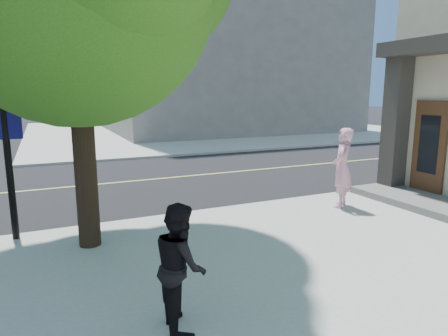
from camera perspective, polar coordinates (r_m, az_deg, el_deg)
name	(u,v)px	position (r m, az deg, el deg)	size (l,w,h in m)	color
ground	(39,236)	(9.44, -25.24, -8.91)	(140.00, 140.00, 0.00)	black
road_ew	(39,190)	(13.78, -25.20, -2.88)	(140.00, 9.00, 0.01)	black
sidewalk_ne	(216,129)	(33.33, -1.22, 5.70)	(29.00, 25.00, 0.12)	#AAABA1
filler_ne	(218,43)	(34.10, -0.81, 17.70)	(18.00, 16.00, 14.00)	slate
man_on_phone	(342,168)	(10.48, 16.72, 0.02)	(0.74, 0.49, 2.04)	pink
pedestrian	(180,265)	(5.05, -6.34, -13.85)	(0.78, 0.60, 1.60)	black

